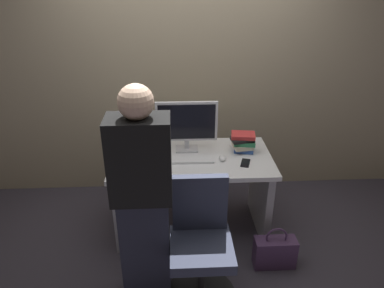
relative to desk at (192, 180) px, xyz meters
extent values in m
plane|color=#3D3842|center=(0.00, 0.00, -0.51)|extent=(9.00, 9.00, 0.00)
cube|color=tan|center=(0.00, 0.81, 0.99)|extent=(6.40, 0.10, 3.00)
cube|color=white|center=(0.00, 0.00, 0.22)|extent=(1.39, 0.75, 0.04)
cube|color=#B2B2B7|center=(-0.64, 0.00, -0.16)|extent=(0.06, 0.67, 0.71)
cube|color=#B2B2B7|center=(0.64, 0.00, -0.16)|extent=(0.06, 0.67, 0.71)
cylinder|color=black|center=(0.03, -0.83, -0.29)|extent=(0.05, 0.05, 0.39)
cube|color=#33384C|center=(0.03, -0.83, -0.05)|extent=(0.44, 0.44, 0.08)
cube|color=#33384C|center=(0.03, -0.64, 0.21)|extent=(0.40, 0.06, 0.44)
cube|color=#262838|center=(-0.37, -0.76, -0.09)|extent=(0.34, 0.20, 0.85)
cube|color=black|center=(-0.37, -0.76, 0.63)|extent=(0.40, 0.24, 0.58)
sphere|color=beige|center=(-0.37, -0.76, 1.01)|extent=(0.22, 0.22, 0.22)
cube|color=silver|center=(-0.04, 0.14, 0.25)|extent=(0.20, 0.14, 0.02)
cube|color=silver|center=(-0.04, 0.14, 0.29)|extent=(0.04, 0.03, 0.08)
cube|color=silver|center=(-0.04, 0.14, 0.51)|extent=(0.54, 0.03, 0.36)
cube|color=black|center=(-0.04, 0.13, 0.51)|extent=(0.50, 0.01, 0.32)
cube|color=white|center=(-0.03, -0.06, 0.25)|extent=(0.43, 0.14, 0.02)
ellipsoid|color=white|center=(0.26, -0.06, 0.25)|extent=(0.06, 0.10, 0.03)
cylinder|color=white|center=(-0.44, -0.13, 0.29)|extent=(0.07, 0.07, 0.10)
cylinder|color=silver|center=(-0.39, 0.16, 0.28)|extent=(0.07, 0.07, 0.09)
cube|color=#3359A5|center=(0.47, 0.08, 0.26)|extent=(0.19, 0.14, 0.04)
cube|color=beige|center=(0.46, 0.08, 0.29)|extent=(0.18, 0.17, 0.04)
cube|color=#338C59|center=(0.47, 0.08, 0.33)|extent=(0.20, 0.15, 0.03)
cube|color=black|center=(0.45, 0.08, 0.36)|extent=(0.21, 0.16, 0.03)
cube|color=red|center=(0.46, 0.10, 0.39)|extent=(0.23, 0.18, 0.03)
cube|color=black|center=(0.45, -0.14, 0.24)|extent=(0.11, 0.16, 0.01)
cube|color=#4C3356|center=(0.66, -0.54, -0.38)|extent=(0.34, 0.14, 0.26)
torus|color=#4C3356|center=(0.66, -0.54, -0.22)|extent=(0.18, 0.02, 0.18)
camera|label=1|loc=(-0.14, -2.82, 1.73)|focal=34.38mm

